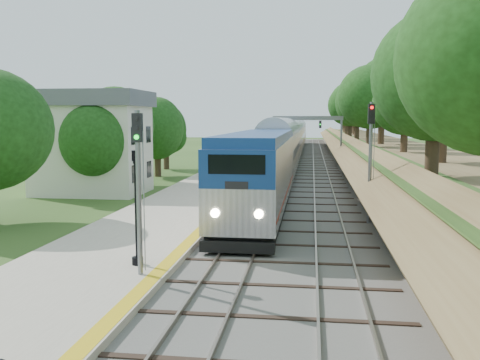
# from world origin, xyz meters

# --- Properties ---
(trackbed) EXTENTS (9.50, 170.00, 0.28)m
(trackbed) POSITION_xyz_m (2.00, 60.00, 0.07)
(trackbed) COLOR #4C4944
(trackbed) RESTS_ON ground
(platform) EXTENTS (6.40, 68.00, 0.38)m
(platform) POSITION_xyz_m (-5.20, 16.00, 0.19)
(platform) COLOR #ACA18B
(platform) RESTS_ON ground
(yellow_stripe) EXTENTS (0.55, 68.00, 0.01)m
(yellow_stripe) POSITION_xyz_m (-2.35, 16.00, 0.39)
(yellow_stripe) COLOR gold
(yellow_stripe) RESTS_ON platform
(embankment) EXTENTS (10.64, 170.00, 11.70)m
(embankment) POSITION_xyz_m (10.35, 60.00, 1.95)
(embankment) COLOR brown
(embankment) RESTS_ON ground
(station_building) EXTENTS (8.60, 6.60, 8.00)m
(station_building) POSITION_xyz_m (-14.00, 30.00, 4.09)
(station_building) COLOR silver
(station_building) RESTS_ON ground
(signal_gantry) EXTENTS (8.40, 0.38, 6.20)m
(signal_gantry) POSITION_xyz_m (2.47, 54.99, 4.82)
(signal_gantry) COLOR slate
(signal_gantry) RESTS_ON ground
(trees_behind_platform) EXTENTS (7.82, 53.32, 7.21)m
(trees_behind_platform) POSITION_xyz_m (-11.17, 20.67, 4.53)
(trees_behind_platform) COLOR #332316
(trees_behind_platform) RESTS_ON ground
(train) EXTENTS (3.24, 107.71, 4.77)m
(train) POSITION_xyz_m (0.00, 64.45, 2.43)
(train) COLOR black
(train) RESTS_ON trackbed
(lamppost_far) EXTENTS (0.43, 0.43, 4.30)m
(lamppost_far) POSITION_xyz_m (-3.40, 9.09, 2.30)
(lamppost_far) COLOR black
(lamppost_far) RESTS_ON platform
(signal_platform) EXTENTS (0.34, 0.27, 5.75)m
(signal_platform) POSITION_xyz_m (-2.90, 7.89, 3.91)
(signal_platform) COLOR slate
(signal_platform) RESTS_ON platform
(signal_farside) EXTENTS (0.36, 0.29, 6.62)m
(signal_farside) POSITION_xyz_m (6.20, 19.90, 4.17)
(signal_farside) COLOR slate
(signal_farside) RESTS_ON ground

